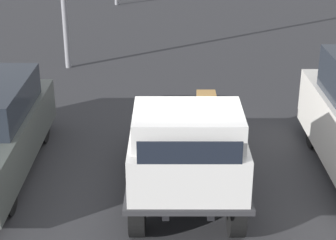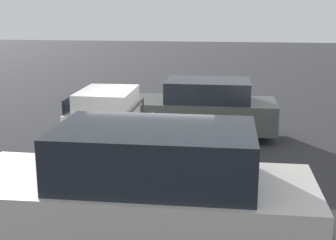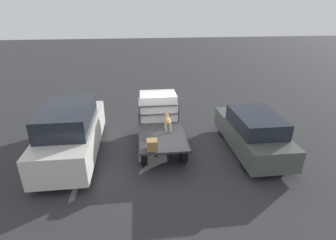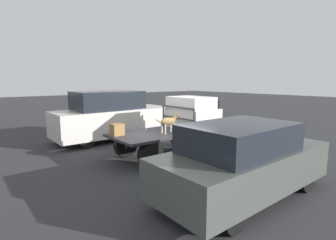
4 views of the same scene
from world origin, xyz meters
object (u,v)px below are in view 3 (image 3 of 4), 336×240
at_px(cargo_crate, 152,145).
at_px(parked_sedan, 253,132).
at_px(flatbed_truck, 161,134).
at_px(dog, 168,120).
at_px(parked_pickup_far, 71,132).

xyz_separation_m(cargo_crate, parked_sedan, (0.92, -4.09, -0.20)).
relative_size(flatbed_truck, parked_sedan, 0.89).
xyz_separation_m(dog, parked_sedan, (-0.63, -3.35, -0.41)).
bearing_deg(parked_pickup_far, flatbed_truck, -93.00).
bearing_deg(cargo_crate, flatbed_truck, -15.18).
relative_size(dog, cargo_crate, 2.63).
height_order(flatbed_truck, dog, dog).
distance_m(flatbed_truck, cargo_crate, 1.79).
bearing_deg(dog, cargo_crate, 163.59).
relative_size(cargo_crate, parked_sedan, 0.08).
relative_size(dog, parked_sedan, 0.22).
bearing_deg(parked_pickup_far, parked_sedan, -101.44).
bearing_deg(cargo_crate, parked_pickup_far, 65.50).
bearing_deg(dog, flatbed_truck, 76.85).
distance_m(cargo_crate, parked_sedan, 4.20).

